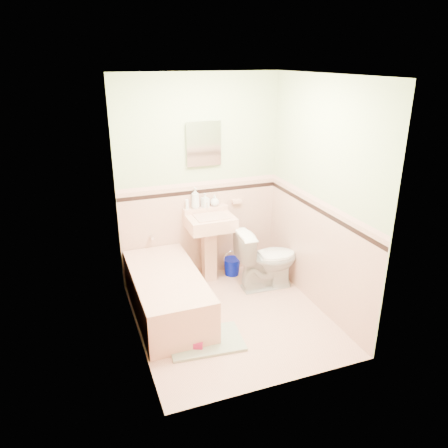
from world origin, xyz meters
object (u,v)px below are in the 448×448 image
object	(u,v)px
shoe	(195,345)
toilet	(267,259)
medicine_cabinet	(204,144)
soap_bottle_left	(195,198)
bucket	(232,267)
soap_bottle_mid	(205,200)
soap_bottle_right	(215,200)
bathtub	(167,295)
sink	(211,249)

from	to	relation	value
shoe	toilet	bearing A→B (deg)	60.32
medicine_cabinet	soap_bottle_left	bearing A→B (deg)	-166.64
medicine_cabinet	bucket	bearing A→B (deg)	-23.16
medicine_cabinet	shoe	xyz separation A→B (m)	(-0.59, -1.46, -1.64)
soap_bottle_left	bucket	world-z (taller)	soap_bottle_left
toilet	soap_bottle_mid	bearing A→B (deg)	50.07
medicine_cabinet	soap_bottle_right	xyz separation A→B (m)	(0.12, -0.03, -0.70)
bathtub	soap_bottle_left	distance (m)	1.23
bathtub	sink	bearing A→B (deg)	37.93
sink	soap_bottle_right	xyz separation A→B (m)	(0.12, 0.18, 0.56)
toilet	shoe	size ratio (longest dim) A/B	4.86
bathtub	soap_bottle_right	size ratio (longest dim) A/B	10.86
sink	toilet	size ratio (longest dim) A/B	1.16
soap_bottle_right	sink	bearing A→B (deg)	-123.98
medicine_cabinet	soap_bottle_left	distance (m)	0.65
bathtub	soap_bottle_left	world-z (taller)	soap_bottle_left
sink	soap_bottle_mid	xyz separation A→B (m)	(-0.00, 0.18, 0.58)
medicine_cabinet	toilet	world-z (taller)	medicine_cabinet
soap_bottle_left	soap_bottle_mid	xyz separation A→B (m)	(0.12, 0.00, -0.04)
sink	soap_bottle_right	size ratio (longest dim) A/B	6.31
medicine_cabinet	soap_bottle_left	size ratio (longest dim) A/B	1.79
medicine_cabinet	soap_bottle_right	distance (m)	0.71
medicine_cabinet	toilet	bearing A→B (deg)	-44.04
sink	medicine_cabinet	world-z (taller)	medicine_cabinet
soap_bottle_left	bucket	xyz separation A→B (m)	(0.44, -0.10, -0.95)
soap_bottle_right	shoe	size ratio (longest dim) A/B	0.89
medicine_cabinet	soap_bottle_right	bearing A→B (deg)	-13.89
bucket	toilet	bearing A→B (deg)	-57.63
soap_bottle_left	shoe	xyz separation A→B (m)	(-0.46, -1.43, -1.00)
bucket	sink	bearing A→B (deg)	-166.50
toilet	bucket	bearing A→B (deg)	34.81
medicine_cabinet	soap_bottle_mid	distance (m)	0.68
bathtub	toilet	size ratio (longest dim) A/B	2.00
soap_bottle_left	soap_bottle_right	size ratio (longest dim) A/B	1.87
sink	soap_bottle_left	bearing A→B (deg)	125.06
medicine_cabinet	soap_bottle_mid	xyz separation A→B (m)	(-0.00, -0.03, -0.68)
bathtub	medicine_cabinet	distance (m)	1.78
bathtub	toilet	world-z (taller)	toilet
medicine_cabinet	bucket	xyz separation A→B (m)	(0.31, -0.13, -1.59)
bathtub	bucket	bearing A→B (deg)	31.34
sink	toilet	xyz separation A→B (m)	(0.59, -0.36, -0.06)
soap_bottle_mid	medicine_cabinet	bearing A→B (deg)	84.43
medicine_cabinet	soap_bottle_right	world-z (taller)	medicine_cabinet
soap_bottle_mid	bucket	size ratio (longest dim) A/B	0.79
sink	medicine_cabinet	distance (m)	1.28
toilet	shoe	xyz separation A→B (m)	(-1.18, -0.89, -0.32)
soap_bottle_right	toilet	xyz separation A→B (m)	(0.47, -0.54, -0.62)
bucket	bathtub	bearing A→B (deg)	-148.66
bathtub	shoe	world-z (taller)	bathtub
sink	toilet	distance (m)	0.70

